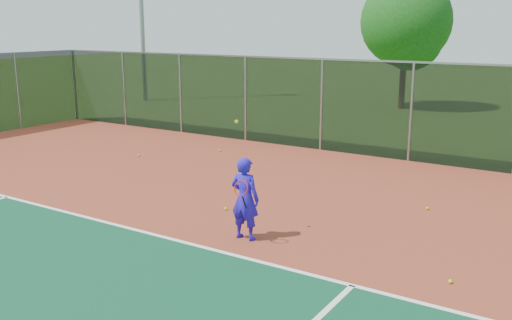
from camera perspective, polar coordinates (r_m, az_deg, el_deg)
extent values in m
cube|color=brown|center=(9.57, -4.15, -11.92)|extent=(30.00, 20.00, 0.02)
cube|color=white|center=(9.46, 9.63, -12.26)|extent=(22.00, 0.10, 0.00)
cube|color=black|center=(17.89, 15.24, 4.62)|extent=(30.00, 0.04, 3.00)
cube|color=gray|center=(17.74, 15.54, 9.41)|extent=(30.00, 0.06, 0.06)
imported|color=#2415CB|center=(10.98, -1.11, -3.88)|extent=(0.61, 0.41, 1.63)
cylinder|color=black|center=(10.70, -1.18, -4.26)|extent=(0.03, 0.15, 0.27)
torus|color=#A51414|center=(10.54, -1.49, -2.84)|extent=(0.30, 0.13, 0.29)
sphere|color=#C2C917|center=(10.86, -1.96, 3.86)|extent=(0.07, 0.07, 0.07)
sphere|color=#C2C917|center=(13.49, 16.76, -4.65)|extent=(0.07, 0.07, 0.07)
sphere|color=#C2C917|center=(12.91, -3.04, -4.88)|extent=(0.07, 0.07, 0.07)
sphere|color=#C2C917|center=(18.86, -3.67, 0.96)|extent=(0.07, 0.07, 0.07)
sphere|color=#C2C917|center=(18.50, -11.64, 0.47)|extent=(0.07, 0.07, 0.07)
sphere|color=#C2C917|center=(12.44, -1.16, -5.58)|extent=(0.07, 0.07, 0.07)
sphere|color=#C2C917|center=(9.92, 18.86, -11.42)|extent=(0.07, 0.07, 0.07)
cylinder|color=#3C2816|center=(29.57, 14.42, 7.40)|extent=(0.30, 0.30, 2.48)
sphere|color=#124513|center=(29.43, 14.77, 13.26)|extent=(4.40, 4.40, 4.40)
sphere|color=#124513|center=(29.03, 15.25, 11.60)|extent=(3.03, 3.03, 3.03)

